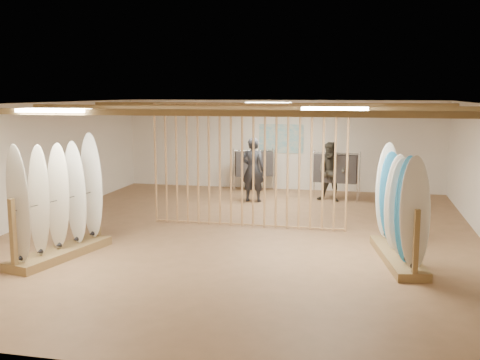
% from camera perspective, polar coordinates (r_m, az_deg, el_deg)
% --- Properties ---
extents(floor, '(12.00, 12.00, 0.00)m').
position_cam_1_polar(floor, '(12.11, -0.00, -5.62)').
color(floor, '#976C49').
rests_on(floor, ground).
extents(ceiling, '(12.00, 12.00, 0.00)m').
position_cam_1_polar(ceiling, '(11.73, -0.00, 7.75)').
color(ceiling, gray).
rests_on(ceiling, ground).
extents(wall_back, '(12.00, 0.00, 12.00)m').
position_cam_1_polar(wall_back, '(17.71, 4.21, 3.57)').
color(wall_back, white).
rests_on(wall_back, ground).
extents(wall_front, '(12.00, 0.00, 12.00)m').
position_cam_1_polar(wall_front, '(6.23, -12.09, -6.53)').
color(wall_front, white).
rests_on(wall_front, ground).
extents(wall_left, '(0.00, 12.00, 12.00)m').
position_cam_1_polar(wall_left, '(13.80, -20.72, 1.51)').
color(wall_left, white).
rests_on(wall_left, ground).
extents(ceiling_slats, '(9.50, 6.12, 0.10)m').
position_cam_1_polar(ceiling_slats, '(11.73, -0.00, 7.35)').
color(ceiling_slats, olive).
rests_on(ceiling_slats, ground).
extents(light_panels, '(1.20, 0.35, 0.06)m').
position_cam_1_polar(light_panels, '(11.73, -0.00, 7.45)').
color(light_panels, white).
rests_on(light_panels, ground).
extents(bamboo_partition, '(4.45, 0.05, 2.78)m').
position_cam_1_polar(bamboo_partition, '(12.62, 0.79, 1.45)').
color(bamboo_partition, tan).
rests_on(bamboo_partition, ground).
extents(poster, '(1.40, 0.03, 0.90)m').
position_cam_1_polar(poster, '(17.67, 4.20, 4.21)').
color(poster, '#359ABC').
rests_on(poster, ground).
extents(rack_left, '(1.07, 2.34, 2.16)m').
position_cam_1_polar(rack_left, '(10.88, -17.91, -3.75)').
color(rack_left, olive).
rests_on(rack_left, floor).
extents(rack_right, '(0.97, 2.54, 2.00)m').
position_cam_1_polar(rack_right, '(10.56, 15.83, -4.30)').
color(rack_right, olive).
rests_on(rack_right, floor).
extents(clothing_rack_a, '(1.18, 0.68, 1.32)m').
position_cam_1_polar(clothing_rack_a, '(17.26, 1.41, 1.65)').
color(clothing_rack_a, silver).
rests_on(clothing_rack_a, floor).
extents(clothing_rack_b, '(1.29, 0.49, 1.40)m').
position_cam_1_polar(clothing_rack_b, '(16.05, 9.69, 1.15)').
color(clothing_rack_b, silver).
rests_on(clothing_rack_b, floor).
extents(shopper_a, '(0.76, 0.52, 2.05)m').
position_cam_1_polar(shopper_a, '(15.63, 1.33, 1.50)').
color(shopper_a, '#212228').
rests_on(shopper_a, floor).
extents(shopper_b, '(1.03, 0.88, 1.89)m').
position_cam_1_polar(shopper_b, '(15.89, 9.27, 1.21)').
color(shopper_b, '#2F2C24').
rests_on(shopper_b, floor).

